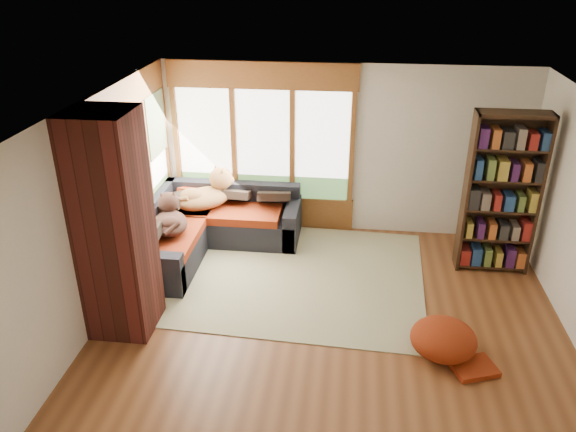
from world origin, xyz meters
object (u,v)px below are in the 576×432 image
(sectional_sofa, at_px, (206,227))
(pouf, at_px, (444,338))
(dog_tan, at_px, (207,190))
(dog_brindle, at_px, (170,215))
(bookshelf, at_px, (501,194))
(area_rug, at_px, (283,274))
(brick_chimney, at_px, (114,227))

(sectional_sofa, distance_m, pouf, 3.86)
(dog_tan, bearing_deg, dog_brindle, -153.80)
(bookshelf, bearing_deg, dog_tan, 174.08)
(dog_tan, xyz_separation_m, dog_brindle, (-0.33, -0.82, -0.04))
(area_rug, relative_size, dog_brindle, 4.51)
(brick_chimney, distance_m, pouf, 3.81)
(sectional_sofa, xyz_separation_m, area_rug, (1.24, -0.71, -0.30))
(dog_brindle, bearing_deg, area_rug, -114.94)
(pouf, relative_size, dog_tan, 0.72)
(bookshelf, height_order, dog_brindle, bookshelf)
(brick_chimney, relative_size, pouf, 3.59)
(sectional_sofa, distance_m, bookshelf, 4.18)
(dog_brindle, bearing_deg, pouf, -134.04)
(dog_tan, bearing_deg, pouf, -78.71)
(bookshelf, distance_m, pouf, 2.35)
(bookshelf, bearing_deg, area_rug, -169.46)
(area_rug, bearing_deg, bookshelf, 10.54)
(brick_chimney, relative_size, bookshelf, 1.17)
(area_rug, xyz_separation_m, dog_tan, (-1.26, 0.96, 0.78))
(brick_chimney, xyz_separation_m, sectional_sofa, (0.45, 2.05, -1.00))
(sectional_sofa, bearing_deg, brick_chimney, -97.30)
(brick_chimney, bearing_deg, bookshelf, 22.36)
(brick_chimney, height_order, pouf, brick_chimney)
(brick_chimney, distance_m, area_rug, 2.51)
(brick_chimney, bearing_deg, sectional_sofa, 77.71)
(pouf, relative_size, dog_brindle, 0.86)
(brick_chimney, relative_size, dog_brindle, 3.10)
(bookshelf, height_order, dog_tan, bookshelf)
(bookshelf, relative_size, dog_tan, 2.22)
(sectional_sofa, bearing_deg, dog_tan, 97.71)
(pouf, bearing_deg, bookshelf, 65.67)
(brick_chimney, relative_size, sectional_sofa, 1.18)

